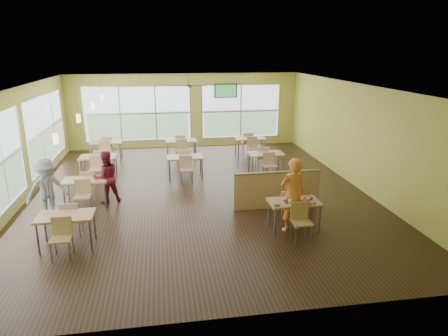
{
  "coord_description": "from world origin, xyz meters",
  "views": [
    {
      "loc": [
        -1.04,
        -11.46,
        4.24
      ],
      "look_at": [
        0.56,
        -1.41,
        1.17
      ],
      "focal_mm": 32.0,
      "sensor_mm": 36.0,
      "label": 1
    }
  ],
  "objects": [
    {
      "name": "room",
      "position": [
        0.0,
        0.0,
        1.6
      ],
      "size": [
        12.0,
        12.04,
        3.2
      ],
      "color": "black",
      "rests_on": "ground"
    },
    {
      "name": "window_bays",
      "position": [
        -2.65,
        3.08,
        1.48
      ],
      "size": [
        9.24,
        10.24,
        2.38
      ],
      "color": "white",
      "rests_on": "room"
    },
    {
      "name": "main_table",
      "position": [
        2.0,
        -3.0,
        0.63
      ],
      "size": [
        1.22,
        1.52,
        0.87
      ],
      "color": "tan",
      "rests_on": "floor"
    },
    {
      "name": "half_wall_divider",
      "position": [
        2.0,
        -1.55,
        0.52
      ],
      "size": [
        2.4,
        0.14,
        1.04
      ],
      "color": "tan",
      "rests_on": "floor"
    },
    {
      "name": "dining_tables",
      "position": [
        -1.05,
        1.71,
        0.63
      ],
      "size": [
        6.92,
        8.72,
        0.87
      ],
      "color": "tan",
      "rests_on": "floor"
    },
    {
      "name": "pendant_lights",
      "position": [
        -3.2,
        0.68,
        2.45
      ],
      "size": [
        0.11,
        7.31,
        0.86
      ],
      "color": "#2D2119",
      "rests_on": "ceiling"
    },
    {
      "name": "ceiling_fan",
      "position": [
        -0.0,
        3.0,
        2.95
      ],
      "size": [
        1.25,
        1.25,
        0.29
      ],
      "color": "#2D2119",
      "rests_on": "ceiling"
    },
    {
      "name": "tv_backwall",
      "position": [
        1.8,
        5.9,
        2.45
      ],
      "size": [
        1.0,
        0.07,
        0.6
      ],
      "color": "black",
      "rests_on": "wall_back"
    },
    {
      "name": "man_plaid",
      "position": [
        1.95,
        -2.99,
        0.91
      ],
      "size": [
        0.74,
        0.56,
        1.82
      ],
      "primitive_type": "imported",
      "rotation": [
        0.0,
        0.0,
        3.35
      ],
      "color": "#FD5B1C",
      "rests_on": "floor"
    },
    {
      "name": "patron_maroon",
      "position": [
        -2.64,
        -0.4,
        0.75
      ],
      "size": [
        0.89,
        0.8,
        1.5
      ],
      "primitive_type": "imported",
      "rotation": [
        0.0,
        0.0,
        3.53
      ],
      "color": "maroon",
      "rests_on": "floor"
    },
    {
      "name": "patron_grey",
      "position": [
        -3.96,
        -1.39,
        0.81
      ],
      "size": [
        1.2,
        0.98,
        1.61
      ],
      "primitive_type": "imported",
      "rotation": [
        0.0,
        0.0,
        0.43
      ],
      "color": "slate",
      "rests_on": "floor"
    },
    {
      "name": "cup_blue",
      "position": [
        1.73,
        -3.07,
        0.82
      ],
      "size": [
        0.09,
        0.09,
        0.34
      ],
      "color": "white",
      "rests_on": "main_table"
    },
    {
      "name": "cup_yellow",
      "position": [
        1.83,
        -3.2,
        0.82
      ],
      "size": [
        0.09,
        0.09,
        0.33
      ],
      "color": "white",
      "rests_on": "main_table"
    },
    {
      "name": "cup_red_near",
      "position": [
        2.14,
        -3.15,
        0.82
      ],
      "size": [
        0.1,
        0.1,
        0.37
      ],
      "color": "white",
      "rests_on": "main_table"
    },
    {
      "name": "cup_red_far",
      "position": [
        2.27,
        -3.17,
        0.82
      ],
      "size": [
        0.1,
        0.1,
        0.37
      ],
      "color": "white",
      "rests_on": "main_table"
    },
    {
      "name": "food_basket",
      "position": [
        2.4,
        -2.89,
        0.78
      ],
      "size": [
        0.22,
        0.22,
        0.05
      ],
      "color": "black",
      "rests_on": "main_table"
    },
    {
      "name": "ketchup_cup",
      "position": [
        2.41,
        -3.25,
        0.76
      ],
      "size": [
        0.06,
        0.06,
        0.03
      ],
      "primitive_type": "cylinder",
      "color": "maroon",
      "rests_on": "main_table"
    },
    {
      "name": "wrapper_left",
      "position": [
        1.5,
        -3.21,
        0.77
      ],
      "size": [
        0.2,
        0.18,
        0.04
      ],
      "primitive_type": "ellipsoid",
      "rotation": [
        0.0,
        0.0,
        -0.21
      ],
      "color": "olive",
      "rests_on": "main_table"
    },
    {
      "name": "wrapper_mid",
      "position": [
        1.94,
        -2.84,
        0.78
      ],
      "size": [
        0.24,
        0.22,
        0.05
      ],
      "primitive_type": "ellipsoid",
      "rotation": [
        0.0,
        0.0,
        -0.14
      ],
      "color": "olive",
      "rests_on": "main_table"
    },
    {
      "name": "wrapper_right",
      "position": [
        2.29,
        -3.24,
        0.77
      ],
      "size": [
        0.15,
        0.14,
        0.03
      ],
      "primitive_type": "ellipsoid",
      "rotation": [
        0.0,
        0.0,
        -0.09
      ],
      "color": "olive",
      "rests_on": "main_table"
    }
  ]
}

